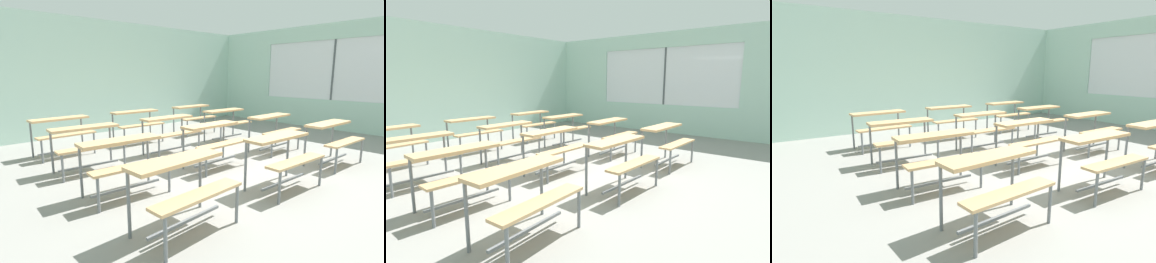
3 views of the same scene
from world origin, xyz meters
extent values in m
cube|color=gray|center=(0.00, 0.00, -0.03)|extent=(10.00, 9.00, 0.05)
cube|color=silver|center=(0.00, 4.50, 1.50)|extent=(10.00, 0.12, 3.00)
cube|color=silver|center=(5.00, 3.55, 1.70)|extent=(0.12, 1.90, 1.70)
cube|color=tan|center=(-1.95, -0.99, 0.72)|extent=(1.12, 0.38, 0.04)
cube|color=tan|center=(-1.93, -1.30, 0.44)|extent=(1.11, 0.28, 0.03)
cylinder|color=slate|center=(-2.45, -0.87, 0.36)|extent=(0.04, 0.04, 0.72)
cylinder|color=slate|center=(-1.46, -0.82, 0.36)|extent=(0.04, 0.04, 0.72)
cylinder|color=slate|center=(-2.43, -1.42, 0.22)|extent=(0.04, 0.04, 0.44)
cylinder|color=slate|center=(-1.43, -1.37, 0.22)|extent=(0.04, 0.04, 0.44)
cube|color=slate|center=(-1.94, -1.12, 0.10)|extent=(1.00, 0.08, 0.03)
cube|color=tan|center=(-0.15, -1.03, 0.72)|extent=(1.11, 0.37, 0.04)
cube|color=tan|center=(-0.17, -1.35, 0.44)|extent=(1.11, 0.27, 0.03)
cylinder|color=slate|center=(-0.65, -0.87, 0.36)|extent=(0.04, 0.04, 0.72)
cylinder|color=slate|center=(0.35, -0.91, 0.36)|extent=(0.04, 0.04, 0.72)
cylinder|color=slate|center=(-0.67, -1.42, 0.22)|extent=(0.04, 0.04, 0.44)
cylinder|color=slate|center=(0.33, -1.46, 0.22)|extent=(0.04, 0.04, 0.44)
cube|color=slate|center=(-0.16, -1.17, 0.10)|extent=(1.00, 0.07, 0.03)
cube|color=tan|center=(1.53, -0.99, 0.72)|extent=(1.11, 0.36, 0.04)
cylinder|color=slate|center=(1.03, -0.84, 0.36)|extent=(0.04, 0.04, 0.72)
cube|color=tan|center=(-1.92, 0.24, 0.72)|extent=(1.11, 0.37, 0.04)
cube|color=tan|center=(-1.94, -0.08, 0.44)|extent=(1.11, 0.27, 0.03)
cylinder|color=slate|center=(-2.42, 0.40, 0.36)|extent=(0.04, 0.04, 0.72)
cylinder|color=slate|center=(-1.42, 0.36, 0.36)|extent=(0.04, 0.04, 0.72)
cylinder|color=slate|center=(-2.44, -0.15, 0.22)|extent=(0.04, 0.04, 0.44)
cylinder|color=slate|center=(-1.44, -0.19, 0.22)|extent=(0.04, 0.04, 0.44)
cube|color=slate|center=(-1.93, 0.10, 0.10)|extent=(1.00, 0.07, 0.03)
cube|color=tan|center=(-0.15, 0.31, 0.72)|extent=(1.10, 0.32, 0.04)
cube|color=tan|center=(-0.15, -0.01, 0.44)|extent=(1.10, 0.22, 0.03)
cylinder|color=slate|center=(-0.65, 0.45, 0.36)|extent=(0.04, 0.04, 0.72)
cylinder|color=slate|center=(0.35, 0.45, 0.36)|extent=(0.04, 0.04, 0.72)
cylinder|color=slate|center=(-0.65, -0.10, 0.22)|extent=(0.04, 0.04, 0.44)
cylinder|color=slate|center=(0.35, -0.10, 0.22)|extent=(0.04, 0.04, 0.44)
cube|color=slate|center=(-0.15, 0.17, 0.10)|extent=(1.00, 0.03, 0.03)
cube|color=tan|center=(1.56, 0.25, 0.72)|extent=(1.10, 0.32, 0.04)
cube|color=tan|center=(1.56, -0.07, 0.44)|extent=(1.10, 0.22, 0.03)
cylinder|color=slate|center=(1.06, 0.39, 0.36)|extent=(0.04, 0.04, 0.72)
cylinder|color=slate|center=(2.06, 0.40, 0.36)|extent=(0.04, 0.04, 0.72)
cylinder|color=slate|center=(1.06, -0.16, 0.22)|extent=(0.04, 0.04, 0.44)
cylinder|color=slate|center=(2.06, -0.15, 0.22)|extent=(0.04, 0.04, 0.44)
cube|color=slate|center=(1.56, 0.11, 0.10)|extent=(1.00, 0.03, 0.03)
cube|color=tan|center=(-1.88, 1.53, 0.72)|extent=(1.11, 0.37, 0.04)
cube|color=tan|center=(-1.90, 1.21, 0.44)|extent=(1.11, 0.27, 0.03)
cylinder|color=slate|center=(-2.38, 1.69, 0.36)|extent=(0.04, 0.04, 0.72)
cylinder|color=slate|center=(-1.38, 1.65, 0.36)|extent=(0.04, 0.04, 0.72)
cylinder|color=slate|center=(-2.40, 1.14, 0.22)|extent=(0.04, 0.04, 0.44)
cylinder|color=slate|center=(-1.40, 1.10, 0.22)|extent=(0.04, 0.04, 0.44)
cube|color=slate|center=(-1.89, 1.39, 0.10)|extent=(1.00, 0.08, 0.03)
cube|color=tan|center=(-0.18, 1.51, 0.72)|extent=(1.10, 0.33, 0.04)
cube|color=tan|center=(-0.18, 1.19, 0.44)|extent=(1.10, 0.23, 0.03)
cylinder|color=slate|center=(-0.68, 1.65, 0.36)|extent=(0.04, 0.04, 0.72)
cylinder|color=slate|center=(0.32, 1.64, 0.36)|extent=(0.04, 0.04, 0.72)
cylinder|color=slate|center=(-0.69, 1.10, 0.22)|extent=(0.04, 0.04, 0.44)
cylinder|color=slate|center=(0.31, 1.09, 0.22)|extent=(0.04, 0.04, 0.44)
cube|color=slate|center=(-0.18, 1.37, 0.10)|extent=(1.00, 0.04, 0.03)
cube|color=tan|center=(1.58, 1.57, 0.72)|extent=(1.11, 0.36, 0.04)
cube|color=tan|center=(1.57, 1.25, 0.44)|extent=(1.11, 0.26, 0.03)
cylinder|color=slate|center=(1.09, 1.73, 0.36)|extent=(0.04, 0.04, 0.72)
cylinder|color=slate|center=(2.09, 1.69, 0.36)|extent=(0.04, 0.04, 0.72)
cylinder|color=slate|center=(1.07, 1.18, 0.22)|extent=(0.04, 0.04, 0.44)
cylinder|color=slate|center=(2.07, 1.14, 0.22)|extent=(0.04, 0.04, 0.44)
cube|color=slate|center=(1.58, 1.43, 0.10)|extent=(1.00, 0.07, 0.03)
cube|color=tan|center=(-1.86, 2.82, 0.72)|extent=(1.11, 0.37, 0.04)
cube|color=tan|center=(-1.85, 2.50, 0.44)|extent=(1.11, 0.27, 0.03)
cylinder|color=slate|center=(-2.37, 2.94, 0.36)|extent=(0.04, 0.04, 0.72)
cylinder|color=slate|center=(-1.37, 2.99, 0.36)|extent=(0.04, 0.04, 0.72)
cylinder|color=slate|center=(-2.34, 2.39, 0.22)|extent=(0.04, 0.04, 0.44)
cylinder|color=slate|center=(-1.34, 2.44, 0.22)|extent=(0.04, 0.04, 0.44)
cube|color=slate|center=(-1.85, 2.68, 0.10)|extent=(1.00, 0.08, 0.03)
cube|color=tan|center=(-0.15, 2.82, 0.72)|extent=(1.11, 0.36, 0.04)
cube|color=tan|center=(-0.16, 2.50, 0.44)|extent=(1.11, 0.26, 0.03)
cylinder|color=slate|center=(-0.64, 2.98, 0.36)|extent=(0.04, 0.04, 0.72)
cylinder|color=slate|center=(0.36, 2.94, 0.36)|extent=(0.04, 0.04, 0.72)
cylinder|color=slate|center=(-0.66, 2.43, 0.22)|extent=(0.04, 0.04, 0.44)
cylinder|color=slate|center=(0.34, 2.39, 0.22)|extent=(0.04, 0.04, 0.44)
cube|color=slate|center=(-0.15, 2.68, 0.10)|extent=(1.00, 0.07, 0.03)
cube|color=tan|center=(1.59, 2.78, 0.72)|extent=(1.10, 0.33, 0.04)
cube|color=tan|center=(1.59, 2.46, 0.44)|extent=(1.10, 0.23, 0.03)
cylinder|color=slate|center=(1.09, 2.91, 0.36)|extent=(0.04, 0.04, 0.72)
cylinder|color=slate|center=(2.09, 2.92, 0.36)|extent=(0.04, 0.04, 0.72)
cylinder|color=slate|center=(1.09, 2.36, 0.22)|extent=(0.04, 0.04, 0.44)
cylinder|color=slate|center=(2.09, 2.37, 0.22)|extent=(0.04, 0.04, 0.44)
cube|color=slate|center=(1.59, 2.64, 0.10)|extent=(1.00, 0.04, 0.03)
camera|label=1|loc=(-3.80, -3.30, 1.60)|focal=28.00mm
camera|label=2|loc=(-3.80, -3.30, 1.60)|focal=28.00mm
camera|label=3|loc=(-3.80, -3.30, 1.60)|focal=28.00mm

